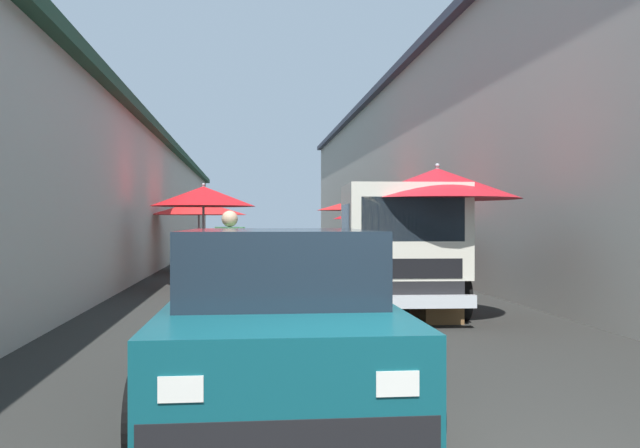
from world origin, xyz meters
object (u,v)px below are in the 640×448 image
fruit_stall_near_right (437,198)px  hatchback_car (278,314)px  fruit_stall_near_left (355,215)px  fruit_stall_mid_lane (199,213)px  fruit_stall_far_right (204,206)px  parked_scooter (400,262)px  vendor_by_crates (377,242)px  vendor_in_shade (230,261)px  fruit_stall_far_left (388,217)px  delivery_truck (395,251)px

fruit_stall_near_right → hatchback_car: (-4.24, 2.63, -1.15)m
fruit_stall_near_right → hatchback_car: 5.12m
fruit_stall_near_left → fruit_stall_mid_lane: bearing=89.2°
fruit_stall_near_right → fruit_stall_far_right: bearing=35.0°
fruit_stall_near_right → fruit_stall_mid_lane: 11.24m
fruit_stall_far_right → parked_scooter: size_ratio=1.42×
vendor_by_crates → fruit_stall_near_right: bearing=175.4°
fruit_stall_far_right → vendor_in_shade: size_ratio=1.44×
fruit_stall_mid_lane → fruit_stall_far_left: (-6.17, -4.50, -0.18)m
fruit_stall_far_right → fruit_stall_mid_lane: size_ratio=0.83×
fruit_stall_near_right → fruit_stall_far_left: fruit_stall_near_right is taller
fruit_stall_far_right → vendor_by_crates: (2.33, -4.51, -0.91)m
vendor_in_shade → parked_scooter: vendor_in_shade is taller
fruit_stall_near_left → vendor_in_shade: fruit_stall_near_left is taller
fruit_stall_far_right → fruit_stall_near_right: size_ratio=0.96×
fruit_stall_near_left → parked_scooter: bearing=-167.6°
fruit_stall_far_right → fruit_stall_far_left: fruit_stall_far_right is taller
hatchback_car → parked_scooter: 12.06m
hatchback_car → vendor_in_shade: (3.73, 0.50, 0.23)m
fruit_stall_far_left → vendor_in_shade: fruit_stall_far_left is taller
fruit_stall_near_left → delivery_truck: (-9.61, 0.94, -0.69)m
fruit_stall_near_right → vendor_in_shade: bearing=99.2°
fruit_stall_far_right → vendor_in_shade: fruit_stall_far_right is taller
fruit_stall_near_right → parked_scooter: (7.21, -1.12, -1.44)m
fruit_stall_near_left → hatchback_car: bearing=168.0°
hatchback_car → vendor_by_crates: (12.10, -3.27, 0.24)m
fruit_stall_near_right → hatchback_car: size_ratio=0.64×
fruit_stall_far_left → delivery_truck: fruit_stall_far_left is taller
parked_scooter → vendor_in_shade: bearing=151.1°
fruit_stall_mid_lane → delivery_truck: (-9.68, -3.84, -0.75)m
delivery_truck → fruit_stall_near_left: bearing=-5.6°
vendor_by_crates → parked_scooter: bearing=-143.1°
fruit_stall_near_right → fruit_stall_near_left: bearing=-2.5°
fruit_stall_far_left → parked_scooter: size_ratio=1.45×
vendor_in_shade → fruit_stall_near_left: bearing=-18.3°
fruit_stall_far_left → vendor_in_shade: (-4.70, 3.29, -0.64)m
hatchback_car → fruit_stall_far_left: bearing=-18.3°
hatchback_car → delivery_truck: 5.38m
vendor_in_shade → fruit_stall_far_left: bearing=-35.0°
fruit_stall_far_right → fruit_stall_mid_lane: fruit_stall_far_right is taller
fruit_stall_near_left → vendor_in_shade: 11.40m
fruit_stall_near_right → vendor_in_shade: 3.30m
vendor_by_crates → vendor_in_shade: 9.18m
parked_scooter → fruit_stall_far_right: bearing=108.6°
fruit_stall_near_right → delivery_truck: fruit_stall_near_right is taller
delivery_truck → fruit_stall_mid_lane: bearing=21.7°
delivery_truck → parked_scooter: size_ratio=2.95×
fruit_stall_far_right → fruit_stall_far_left: 4.25m
fruit_stall_far_left → hatchback_car: (-8.44, 2.79, -0.87)m
fruit_stall_far_right → delivery_truck: 5.96m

